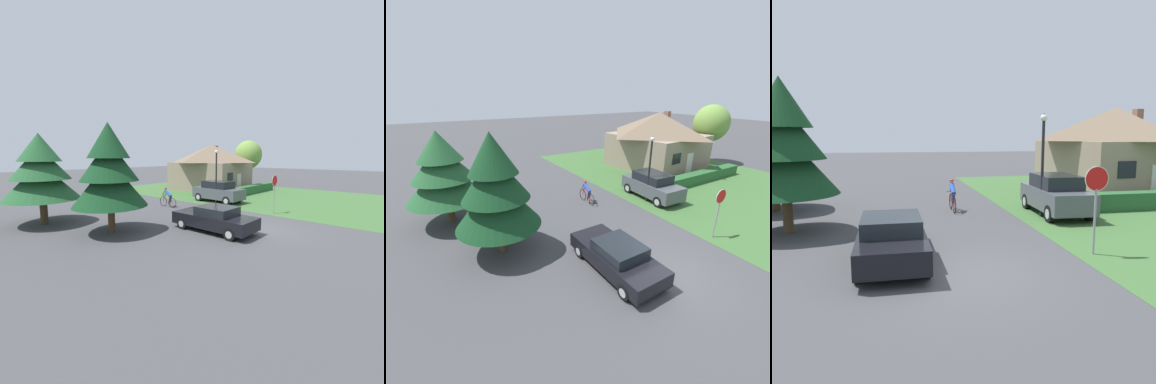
{
  "view_description": "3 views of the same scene",
  "coord_description": "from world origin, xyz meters",
  "views": [
    {
      "loc": [
        -12.32,
        -6.47,
        3.94
      ],
      "look_at": [
        1.51,
        5.79,
        1.35
      ],
      "focal_mm": 24.0,
      "sensor_mm": 36.0,
      "label": 1
    },
    {
      "loc": [
        -7.71,
        -5.5,
        7.08
      ],
      "look_at": [
        -0.37,
        6.6,
        1.55
      ],
      "focal_mm": 24.0,
      "sensor_mm": 36.0,
      "label": 2
    },
    {
      "loc": [
        -1.58,
        -9.16,
        3.57
      ],
      "look_at": [
        1.23,
        5.31,
        1.32
      ],
      "focal_mm": 35.0,
      "sensor_mm": 36.0,
      "label": 3
    }
  ],
  "objects": [
    {
      "name": "cottage_house",
      "position": [
        12.28,
        12.31,
        2.74
      ],
      "size": [
        8.52,
        8.67,
        5.28
      ],
      "rotation": [
        0.0,
        0.0,
        0.08
      ],
      "color": "gray",
      "rests_on": "ground"
    },
    {
      "name": "grass_verge_right",
      "position": [
        11.73,
        4.0,
        0.01
      ],
      "size": [
        16.0,
        36.0,
        0.01
      ],
      "primitive_type": "cube",
      "color": "#3D6633",
      "rests_on": "ground"
    },
    {
      "name": "conifer_tall_far",
      "position": [
        -7.07,
        9.79,
        3.08
      ],
      "size": [
        4.15,
        4.15,
        5.25
      ],
      "color": "#4C3823",
      "rests_on": "ground"
    },
    {
      "name": "sedan_left_lane",
      "position": [
        -1.64,
        1.4,
        0.67
      ],
      "size": [
        1.93,
        4.49,
        1.34
      ],
      "rotation": [
        0.0,
        0.0,
        1.58
      ],
      "color": "black",
      "rests_on": "ground"
    },
    {
      "name": "hedge_row",
      "position": [
        11.45,
        6.72,
        0.43
      ],
      "size": [
        9.98,
        0.9,
        0.86
      ],
      "primitive_type": "cube",
      "color": "#285B2D",
      "rests_on": "ground"
    },
    {
      "name": "street_lamp",
      "position": [
        4.84,
        6.06,
        2.72
      ],
      "size": [
        0.28,
        0.28,
        4.5
      ],
      "color": "black",
      "rests_on": "ground"
    },
    {
      "name": "parked_suv_right",
      "position": [
        5.67,
        6.42,
        0.91
      ],
      "size": [
        2.09,
        4.48,
        1.81
      ],
      "rotation": [
        0.0,
        0.0,
        1.54
      ],
      "color": "#4C5156",
      "rests_on": "ground"
    },
    {
      "name": "cyclist",
      "position": [
        1.21,
        8.03,
        0.72
      ],
      "size": [
        0.44,
        1.82,
        1.52
      ],
      "rotation": [
        0.0,
        0.0,
        1.57
      ],
      "color": "black",
      "rests_on": "ground"
    },
    {
      "name": "stop_sign",
      "position": [
        4.33,
        0.8,
        1.9
      ],
      "size": [
        0.74,
        0.07,
        2.67
      ],
      "rotation": [
        0.0,
        0.0,
        3.1
      ],
      "color": "gray",
      "rests_on": "ground"
    },
    {
      "name": "deciduous_tree_right",
      "position": [
        17.82,
        10.43,
        4.11
      ],
      "size": [
        3.48,
        3.48,
        5.95
      ],
      "color": "#4C3823",
      "rests_on": "ground"
    },
    {
      "name": "conifer_tall_near",
      "position": [
        -5.37,
        5.28,
        3.22
      ],
      "size": [
        3.78,
        3.78,
        5.63
      ],
      "color": "#4C3823",
      "rests_on": "ground"
    },
    {
      "name": "ground_plane",
      "position": [
        0.0,
        0.0,
        0.0
      ],
      "size": [
        140.0,
        140.0,
        0.0
      ],
      "primitive_type": "plane",
      "color": "#424244"
    }
  ]
}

